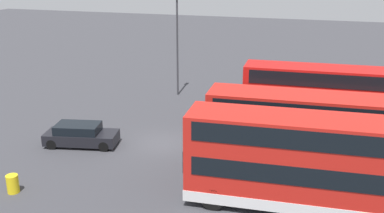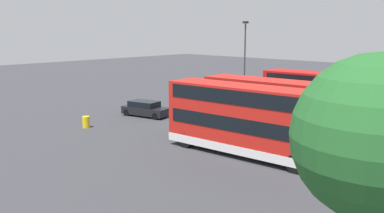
% 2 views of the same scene
% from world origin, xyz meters
% --- Properties ---
extents(ground_plane, '(140.00, 140.00, 0.00)m').
position_xyz_m(ground_plane, '(0.00, 0.00, 0.00)').
color(ground_plane, '#38383D').
extents(bus_double_decker_near_end, '(3.15, 10.26, 4.55)m').
position_xyz_m(bus_double_decker_near_end, '(-5.26, 9.34, 2.45)').
color(bus_double_decker_near_end, '#B71411').
rests_on(bus_double_decker_near_end, ground).
extents(bus_single_deck_second, '(3.26, 10.79, 2.95)m').
position_xyz_m(bus_single_deck_second, '(-1.83, 8.95, 1.62)').
color(bus_single_deck_second, red).
rests_on(bus_single_deck_second, ground).
extents(bus_double_decker_third, '(3.35, 12.04, 4.55)m').
position_xyz_m(bus_double_decker_third, '(1.56, 9.59, 2.45)').
color(bus_double_decker_third, red).
rests_on(bus_double_decker_third, ground).
extents(bus_double_decker_fourth, '(3.38, 11.21, 4.55)m').
position_xyz_m(bus_double_decker_fourth, '(5.25, 9.18, 2.45)').
color(bus_double_decker_fourth, red).
rests_on(bus_double_decker_fourth, ground).
extents(box_truck_blue, '(3.92, 7.84, 3.20)m').
position_xyz_m(box_truck_blue, '(-10.58, 12.28, 1.71)').
color(box_truck_blue, '#595960').
rests_on(box_truck_blue, ground).
extents(car_hatchback_silver, '(2.72, 4.82, 1.43)m').
position_xyz_m(car_hatchback_silver, '(1.85, -4.84, 0.70)').
color(car_hatchback_silver, black).
rests_on(car_hatchback_silver, ground).
extents(lamp_post_tall, '(0.70, 0.30, 8.88)m').
position_xyz_m(lamp_post_tall, '(-10.69, -2.73, 5.14)').
color(lamp_post_tall, '#38383D').
rests_on(lamp_post_tall, ground).
extents(waste_bin_yellow, '(0.60, 0.60, 0.95)m').
position_xyz_m(waste_bin_yellow, '(8.22, -4.88, 0.47)').
color(waste_bin_yellow, yellow).
rests_on(waste_bin_yellow, ground).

